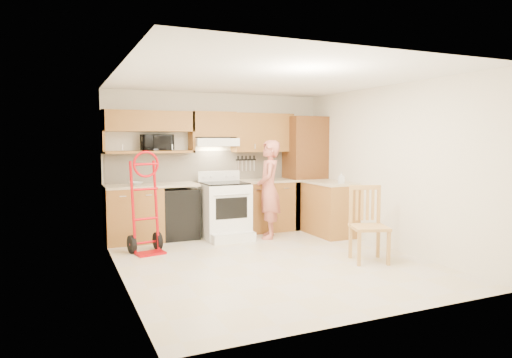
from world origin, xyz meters
TOP-DOWN VIEW (x-y plane):
  - floor at (0.00, 0.00)m, footprint 4.00×4.50m
  - ceiling at (0.00, 0.00)m, footprint 4.00×4.50m
  - wall_back at (0.00, 2.26)m, footprint 4.00×0.02m
  - wall_front at (0.00, -2.26)m, footprint 4.00×0.02m
  - wall_left at (-2.01, 0.00)m, footprint 0.02×4.50m
  - wall_right at (2.01, 0.00)m, footprint 0.02×4.50m
  - backsplash at (0.00, 2.23)m, footprint 3.92×0.03m
  - lower_cab_left at (-1.55, 1.95)m, footprint 0.90×0.60m
  - dishwasher at (-0.80, 1.95)m, footprint 0.60×0.60m
  - lower_cab_right at (0.83, 1.95)m, footprint 1.14×0.60m
  - countertop_left at (-1.25, 1.95)m, footprint 1.50×0.63m
  - countertop_right at (0.83, 1.95)m, footprint 1.14×0.63m
  - cab_return_right at (1.70, 1.15)m, footprint 0.60×1.00m
  - countertop_return at (1.70, 1.15)m, footprint 0.63×1.00m
  - pantry_tall at (1.65, 1.95)m, footprint 0.70×0.60m
  - upper_cab_left at (-1.25, 2.08)m, footprint 1.50×0.33m
  - upper_shelf_mw at (-1.25, 2.08)m, footprint 1.50×0.33m
  - upper_cab_center at (-0.12, 2.08)m, footprint 0.76×0.33m
  - upper_cab_right at (0.83, 2.08)m, footprint 1.14×0.33m
  - range_hood at (-0.12, 2.02)m, footprint 0.76×0.46m
  - knife_strip at (0.55, 2.21)m, footprint 0.40×0.05m
  - microwave at (-1.12, 2.08)m, footprint 0.52×0.38m
  - range at (-0.06, 1.61)m, footprint 0.76×1.00m
  - person at (0.61, 1.35)m, footprint 0.62×0.72m
  - hand_truck at (-1.48, 1.13)m, footprint 0.62×0.58m
  - dining_chair at (1.22, -0.58)m, footprint 0.61×0.63m
  - soap_bottle at (1.70, 0.80)m, footprint 0.10×0.10m
  - bowl at (-1.50, 1.95)m, footprint 0.26×0.26m

SIDE VIEW (x-z plane):
  - floor at x=0.00m, z-range -0.02..0.00m
  - dishwasher at x=-0.80m, z-range 0.00..0.85m
  - lower_cab_left at x=-1.55m, z-range 0.00..0.90m
  - lower_cab_right at x=0.83m, z-range 0.00..0.90m
  - cab_return_right at x=1.70m, z-range 0.00..0.90m
  - dining_chair at x=1.22m, z-range 0.00..1.04m
  - range at x=-0.06m, z-range 0.00..1.12m
  - hand_truck at x=-1.48m, z-range 0.00..1.36m
  - person at x=0.61m, z-range 0.00..1.67m
  - countertop_left at x=-1.25m, z-range 0.90..0.94m
  - countertop_right at x=0.83m, z-range 0.90..0.94m
  - countertop_return at x=1.70m, z-range 0.90..0.94m
  - bowl at x=-1.50m, z-range 0.94..0.99m
  - soap_bottle at x=1.70m, z-range 0.94..1.13m
  - pantry_tall at x=1.65m, z-range 0.00..2.10m
  - backsplash at x=0.00m, z-range 0.92..1.48m
  - knife_strip at x=0.55m, z-range 1.09..1.39m
  - wall_back at x=0.00m, z-range 0.00..2.50m
  - wall_front at x=0.00m, z-range 0.00..2.50m
  - wall_left at x=-2.01m, z-range 0.00..2.50m
  - wall_right at x=2.01m, z-range 0.00..2.50m
  - upper_shelf_mw at x=-1.25m, z-range 1.45..1.49m
  - microwave at x=-1.12m, z-range 1.49..1.76m
  - range_hood at x=-0.12m, z-range 1.56..1.70m
  - upper_cab_right at x=0.83m, z-range 1.45..2.15m
  - upper_cab_center at x=-0.12m, z-range 1.72..2.16m
  - upper_cab_left at x=-1.25m, z-range 1.81..2.15m
  - ceiling at x=0.00m, z-range 2.50..2.52m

